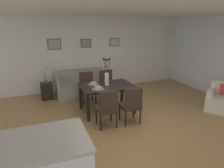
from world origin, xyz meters
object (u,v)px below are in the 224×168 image
Objects in this scene: dining_chair_near_left at (107,107)px; dining_chair_near_right at (87,86)px; framed_picture_left at (54,44)px; framed_picture_right at (114,42)px; bowl_near_left at (98,87)px; centerpiece_vase at (107,75)px; dining_chair_far_left at (131,104)px; dining_chair_far_right at (107,83)px; framed_picture_center at (86,43)px; table_lamp at (45,72)px; armchair at (224,100)px; sofa at (82,86)px; side_table at (47,91)px; bowl_near_right at (93,83)px; dining_table at (107,88)px.

dining_chair_near_left and dining_chair_near_right have the same top height.
dining_chair_near_right is (-0.02, 1.76, 0.00)m from dining_chair_near_left.
framed_picture_left is 1.15× the size of framed_picture_right.
centerpiece_vase is at bearing 34.56° from bowl_near_left.
framed_picture_left is (-1.37, 3.07, 1.17)m from dining_chair_far_left.
dining_chair_far_right is 1.74m from framed_picture_center.
dining_chair_far_left is 3.10m from table_lamp.
dining_chair_near_right is 1.42m from table_lamp.
dining_chair_near_left reaches higher than armchair.
sofa is 1.32m from table_lamp.
dining_chair_far_right is at bearing -41.28° from framed_picture_left.
dining_chair_near_left is 1.91m from dining_chair_far_right.
armchair is at bearing -39.82° from sofa.
dining_chair_near_right is at bearing -31.47° from table_lamp.
dining_chair_near_right is 2.43× the size of framed_picture_right.
dining_chair_near_left is at bearing -89.40° from dining_chair_near_right.
table_lamp reaches higher than side_table.
armchair is 4.07m from framed_picture_right.
armchair is 2.91× the size of framed_picture_center.
framed_picture_center reaches higher than framed_picture_right.
bowl_near_left is at bearing -56.85° from table_lamp.
armchair is 5.46m from framed_picture_left.
side_table is (-1.18, 1.37, -0.52)m from bowl_near_right.
centerpiece_vase reaches higher than dining_chair_near_right.
centerpiece_vase is 1.69× the size of framed_picture_left.
armchair is (3.37, -2.81, 0.01)m from sofa.
armchair is at bearing -59.24° from framed_picture_right.
dining_chair_near_left is at bearing -109.35° from dining_table.
dining_chair_near_left is 2.11× the size of framed_picture_left.
framed_picture_right is (-1.96, 3.29, 1.40)m from armchair.
dining_chair_near_right is 0.71m from bowl_near_right.
dining_chair_far_right is 1.33m from bowl_near_left.
dining_chair_near_left is 1.77× the size of side_table.
framed_picture_left reaches higher than sofa.
bowl_near_right reaches higher than side_table.
dining_chair_near_right is 0.54× the size of sofa.
dining_chair_near_right reaches higher than bowl_near_left.
armchair is (3.04, -1.13, -0.74)m from centerpiece_vase.
centerpiece_vase is 3.33m from armchair.
framed_picture_center is at bearing 90.00° from dining_table.
dining_table reaches higher than side_table.
dining_chair_far_right is 2.11× the size of framed_picture_left.
dining_table is at bearing -90.00° from framed_picture_center.
dining_table is 0.37m from centerpiece_vase.
dining_chair_far_left is 2.42× the size of framed_picture_center.
dining_table is at bearing -69.47° from dining_chair_near_right.
table_lamp is at bearing 148.53° from dining_chair_near_right.
centerpiece_vase is 0.43× the size of sofa.
dining_chair_far_left is 0.96m from bowl_near_left.
dining_chair_far_right is 3.40m from armchair.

